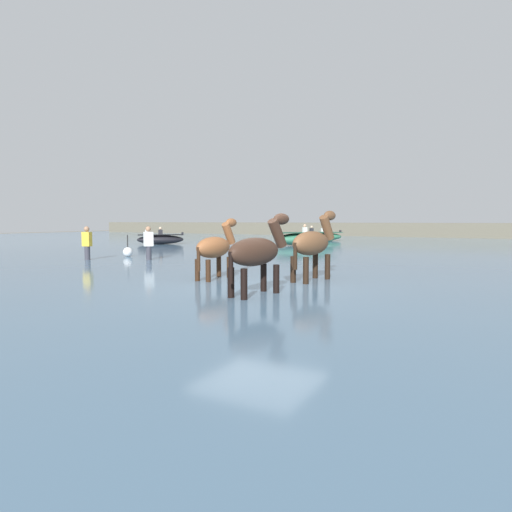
# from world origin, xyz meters

# --- Properties ---
(ground_plane) EXTENTS (120.00, 120.00, 0.00)m
(ground_plane) POSITION_xyz_m (0.00, 0.00, 0.00)
(ground_plane) COLOR #756B56
(water_surface) EXTENTS (90.00, 90.00, 0.37)m
(water_surface) POSITION_xyz_m (0.00, 10.00, 0.18)
(water_surface) COLOR slate
(water_surface) RESTS_ON ground
(horse_lead_chestnut) EXTENTS (0.46, 1.74, 1.90)m
(horse_lead_chestnut) POSITION_xyz_m (-1.70, 0.79, 1.13)
(horse_lead_chestnut) COLOR brown
(horse_lead_chestnut) RESTS_ON ground
(horse_trailing_bay) EXTENTS (0.74, 1.94, 2.10)m
(horse_trailing_bay) POSITION_xyz_m (0.57, 1.69, 1.24)
(horse_trailing_bay) COLOR brown
(horse_trailing_bay) RESTS_ON ground
(horse_flank_dark_bay) EXTENTS (0.75, 1.85, 2.00)m
(horse_flank_dark_bay) POSITION_xyz_m (0.37, -0.79, 1.18)
(horse_flank_dark_bay) COLOR #382319
(horse_flank_dark_bay) RESTS_ON ground
(boat_mid_channel) EXTENTS (2.78, 2.74, 1.09)m
(boat_mid_channel) POSITION_xyz_m (-14.00, 12.72, 0.68)
(boat_mid_channel) COLOR black
(boat_mid_channel) RESTS_ON water_surface
(boat_far_inshore) EXTENTS (2.97, 2.79, 1.11)m
(boat_far_inshore) POSITION_xyz_m (-6.71, 22.01, 0.69)
(boat_far_inshore) COLOR #337556
(boat_far_inshore) RESTS_ON water_surface
(boat_far_offshore) EXTENTS (3.56, 3.91, 1.27)m
(boat_far_offshore) POSITION_xyz_m (-5.51, 15.83, 0.76)
(boat_far_offshore) COLOR #337556
(boat_far_offshore) RESTS_ON water_surface
(person_onlooker_right) EXTENTS (0.33, 0.38, 1.63)m
(person_onlooker_right) POSITION_xyz_m (-6.94, 4.03, 0.87)
(person_onlooker_right) COLOR #383842
(person_onlooker_right) RESTS_ON ground
(person_spectator_far) EXTENTS (0.36, 0.27, 1.63)m
(person_spectator_far) POSITION_xyz_m (-8.96, 2.91, 0.87)
(person_spectator_far) COLOR #383842
(person_spectator_far) RESTS_ON ground
(channel_buoy) EXTENTS (0.39, 0.39, 0.89)m
(channel_buoy) POSITION_xyz_m (-8.70, 4.71, 0.57)
(channel_buoy) COLOR silver
(channel_buoy) RESTS_ON water_surface
(far_shoreline) EXTENTS (80.00, 2.40, 1.64)m
(far_shoreline) POSITION_xyz_m (0.00, 33.54, 0.82)
(far_shoreline) COLOR #605B4C
(far_shoreline) RESTS_ON ground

